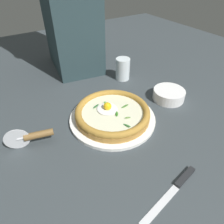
{
  "coord_description": "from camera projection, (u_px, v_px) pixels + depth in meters",
  "views": [
    {
      "loc": [
        0.47,
        -0.27,
        0.48
      ],
      "look_at": [
        -0.0,
        0.03,
        0.03
      ],
      "focal_mm": 32.46,
      "sensor_mm": 36.0,
      "label": 1
    }
  ],
  "objects": [
    {
      "name": "drinking_glass",
      "position": [
        123.0,
        70.0,
        0.95
      ],
      "size": [
        0.07,
        0.07,
        0.1
      ],
      "color": "silver",
      "rests_on": "ground"
    },
    {
      "name": "pizza_cutter",
      "position": [
        32.0,
        136.0,
        0.62
      ],
      "size": [
        0.05,
        0.14,
        0.08
      ],
      "color": "silver",
      "rests_on": "ground"
    },
    {
      "name": "table_knife",
      "position": [
        177.0,
        185.0,
        0.53
      ],
      "size": [
        0.06,
        0.22,
        0.01
      ],
      "color": "silver",
      "rests_on": "ground"
    },
    {
      "name": "ground_plane",
      "position": [
        104.0,
        126.0,
        0.73
      ],
      "size": [
        2.4,
        2.4,
        0.03
      ],
      "primitive_type": "cube",
      "color": "#363D41",
      "rests_on": "ground"
    },
    {
      "name": "pizza_plate",
      "position": [
        112.0,
        118.0,
        0.74
      ],
      "size": [
        0.31,
        0.31,
        0.01
      ],
      "primitive_type": "cylinder",
      "color": "white",
      "rests_on": "ground"
    },
    {
      "name": "pizza",
      "position": [
        112.0,
        112.0,
        0.72
      ],
      "size": [
        0.27,
        0.27,
        0.05
      ],
      "color": "#AF7C37",
      "rests_on": "pizza_plate"
    },
    {
      "name": "side_bowl",
      "position": [
        169.0,
        95.0,
        0.83
      ],
      "size": [
        0.13,
        0.13,
        0.04
      ],
      "primitive_type": "cylinder",
      "color": "white",
      "rests_on": "ground"
    }
  ]
}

